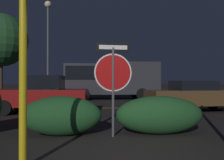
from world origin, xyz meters
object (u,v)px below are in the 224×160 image
Objects in this scene: passing_car_3 at (195,96)px; hedge_bush_3 at (159,115)px; yellow_pole_left at (23,61)px; hedge_bush_2 at (61,116)px; passing_car_2 at (41,95)px; tree_1 at (1,40)px; street_lamp at (48,33)px; stop_sign at (113,72)px; delivery_truck at (109,78)px.

hedge_bush_3 is at bearing -37.65° from passing_car_3.
yellow_pole_left is 2.56m from hedge_bush_2.
passing_car_3 is (5.22, 4.54, 0.22)m from hedge_bush_2.
passing_car_2 is (-1.41, 4.50, 0.28)m from hedge_bush_2.
passing_car_2 reaches higher than passing_car_3.
yellow_pole_left is 3.72m from hedge_bush_3.
street_lamp is at bearing -38.28° from tree_1.
tree_1 reaches higher than hedge_bush_3.
tree_1 is (-4.67, 3.69, 0.04)m from street_lamp.
stop_sign reaches higher than hedge_bush_2.
yellow_pole_left is at bearing -131.85° from stop_sign.
delivery_truck is at bearing -19.46° from passing_car_2.
passing_car_2 is 6.62m from passing_car_3.
delivery_truck reaches higher than hedge_bush_3.
street_lamp is (-3.81, 12.49, 3.33)m from stop_sign.
hedge_bush_2 is at bearing 83.15° from yellow_pole_left.
hedge_bush_2 is 2.42m from hedge_bush_3.
hedge_bush_3 is 0.30× the size of street_lamp.
stop_sign is 5.47m from passing_car_2.
stop_sign is 1.14× the size of hedge_bush_2.
hedge_bush_3 is 0.54× the size of passing_car_2.
delivery_truck reaches higher than passing_car_2.
passing_car_3 is (5.49, 6.81, -0.93)m from yellow_pole_left.
stop_sign is 6.25m from passing_car_3.
yellow_pole_left is at bearing -69.09° from tree_1.
street_lamp is at bearing 101.61° from stop_sign.
hedge_bush_2 is 0.28× the size of delivery_truck.
hedge_bush_3 is (1.18, 0.23, -1.06)m from stop_sign.
street_lamp is (-4.47, -0.21, 3.29)m from delivery_truck.
tree_1 is at bearing 112.31° from stop_sign.
hedge_bush_2 is 0.27× the size of tree_1.
stop_sign is 1.02× the size of hedge_bush_3.
hedge_bush_2 is 18.08m from tree_1.
stop_sign is 12.72m from delivery_truck.
hedge_bush_3 is 13.95m from street_lamp.
street_lamp is at bearing 101.81° from hedge_bush_2.
street_lamp is at bearing 90.73° from delivery_truck.
delivery_truck is at bearing -163.38° from passing_car_3.
stop_sign reaches higher than passing_car_3.
tree_1 is (-6.97, 18.24, 3.27)m from yellow_pole_left.
stop_sign is at bearing -147.57° from passing_car_2.
passing_car_3 is at bearing -159.40° from delivery_truck.
passing_car_3 is 0.64× the size of delivery_truck.
stop_sign is at bearing 53.51° from yellow_pole_left.
yellow_pole_left reaches higher than delivery_truck.
street_lamp reaches higher than passing_car_2.
passing_car_2 is (-1.13, 6.77, -0.86)m from yellow_pole_left.
hedge_bush_2 is at bearing -179.78° from hedge_bush_3.
delivery_truck is (3.31, 7.99, 0.81)m from passing_car_2.
tree_1 is (-9.66, 15.95, 4.42)m from hedge_bush_3.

